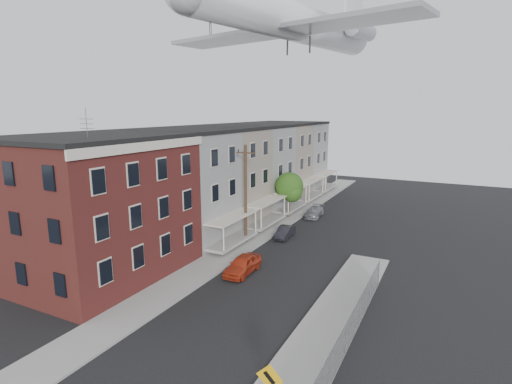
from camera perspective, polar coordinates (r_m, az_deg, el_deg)
ground at (r=20.84m, az=-12.21°, el=-23.80°), size 120.00×120.00×0.00m
sidewalk_left at (r=42.24m, az=2.52°, el=-4.81°), size 3.00×62.00×0.12m
sidewalk_right at (r=23.10m, az=9.47°, el=-19.66°), size 3.00×26.00×0.12m
curb_left at (r=41.69m, az=4.34°, el=-5.04°), size 0.15×62.00×0.14m
curb_right at (r=23.48m, az=5.90°, el=-18.96°), size 0.15×26.00×0.14m
corner_building at (r=31.26m, az=-21.79°, el=-1.85°), size 10.31×12.30×12.15m
row_house_a at (r=38.03m, az=-11.06°, el=1.00°), size 11.98×7.00×10.30m
row_house_b at (r=43.68m, az=-5.45°, el=2.52°), size 11.98×7.00×10.30m
row_house_c at (r=49.67m, az=-1.16°, el=3.67°), size 11.98×7.00×10.30m
row_house_d at (r=55.90m, az=2.21°, el=4.55°), size 11.98×7.00×10.30m
row_house_e at (r=62.30m, az=4.90°, el=5.25°), size 11.98×7.00×10.30m
chainlink_fence at (r=21.46m, az=12.76°, el=-19.52°), size 0.06×18.06×1.90m
utility_pole at (r=35.93m, az=-1.50°, el=-0.14°), size 1.80×0.26×9.00m
street_tree at (r=44.86m, az=4.88°, el=0.59°), size 3.22×3.20×5.20m
car_near at (r=30.28m, az=-1.93°, el=-10.33°), size 1.66×4.00×1.36m
car_mid at (r=38.46m, az=4.12°, el=-5.73°), size 1.37×3.40×1.10m
car_far at (r=46.16m, az=8.32°, el=-2.84°), size 1.83×4.02×1.14m
airplane at (r=42.01m, az=5.81°, el=22.99°), size 26.73×30.55×8.79m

